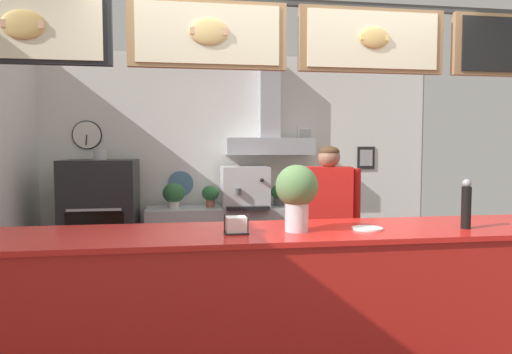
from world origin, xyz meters
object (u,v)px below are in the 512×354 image
(shop_worker, at_px, (328,227))
(pepper_grinder, at_px, (466,204))
(potted_thyme, at_px, (210,194))
(napkin_holder, at_px, (236,226))
(potted_oregano, at_px, (174,194))
(potted_sage, at_px, (279,194))
(pizza_oven, at_px, (101,228))
(basil_vase, at_px, (297,193))
(espresso_machine, at_px, (245,187))
(potted_basil, at_px, (309,192))
(condiment_plate, at_px, (367,228))

(shop_worker, xyz_separation_m, pepper_grinder, (0.40, -1.47, 0.38))
(potted_thyme, relative_size, napkin_holder, 1.73)
(potted_thyme, height_order, napkin_holder, napkin_holder)
(potted_oregano, xyz_separation_m, potted_sage, (1.21, 0.00, -0.02))
(pizza_oven, distance_m, basil_vase, 2.95)
(potted_oregano, xyz_separation_m, napkin_holder, (0.42, -2.66, 0.08))
(espresso_machine, distance_m, potted_basil, 0.78)
(condiment_plate, bearing_deg, potted_basil, 82.22)
(potted_thyme, height_order, pepper_grinder, pepper_grinder)
(potted_sage, relative_size, napkin_holder, 1.72)
(potted_basil, bearing_deg, potted_thyme, -179.18)
(espresso_machine, height_order, potted_basil, espresso_machine)
(shop_worker, bearing_deg, espresso_machine, -49.95)
(pepper_grinder, distance_m, basil_vase, 1.05)
(potted_basil, height_order, potted_thyme, potted_basil)
(espresso_machine, relative_size, potted_thyme, 2.28)
(espresso_machine, xyz_separation_m, potted_oregano, (-0.80, 0.06, -0.07))
(pizza_oven, xyz_separation_m, shop_worker, (2.18, -1.04, 0.13))
(potted_thyme, bearing_deg, pizza_oven, -170.54)
(napkin_holder, distance_m, basil_vase, 0.40)
(potted_thyme, distance_m, condiment_plate, 2.77)
(pizza_oven, height_order, potted_basil, pizza_oven)
(potted_sage, bearing_deg, potted_thyme, -178.72)
(espresso_machine, xyz_separation_m, basil_vase, (-0.03, -2.60, 0.19))
(potted_oregano, height_order, potted_sage, potted_oregano)
(pepper_grinder, height_order, basil_vase, basil_vase)
(potted_oregano, relative_size, condiment_plate, 1.51)
(potted_basil, xyz_separation_m, pepper_grinder, (0.24, -2.72, 0.19))
(pizza_oven, relative_size, napkin_holder, 10.89)
(potted_oregano, relative_size, pepper_grinder, 0.92)
(potted_thyme, xyz_separation_m, basil_vase, (0.36, -2.64, 0.27))
(pepper_grinder, bearing_deg, pizza_oven, 135.76)
(potted_thyme, height_order, basil_vase, basil_vase)
(potted_basil, height_order, pepper_grinder, pepper_grinder)
(basil_vase, bearing_deg, pizza_oven, 122.11)
(espresso_machine, height_order, potted_thyme, espresso_machine)
(potted_oregano, height_order, condiment_plate, potted_oregano)
(shop_worker, relative_size, basil_vase, 4.05)
(potted_basil, distance_m, napkin_holder, 2.91)
(condiment_plate, bearing_deg, basil_vase, 179.25)
(potted_basil, bearing_deg, shop_worker, -97.13)
(shop_worker, xyz_separation_m, potted_sage, (-0.21, 1.25, 0.18))
(pizza_oven, bearing_deg, potted_oregano, 15.66)
(napkin_holder, bearing_deg, shop_worker, 54.56)
(potted_basil, relative_size, condiment_plate, 1.50)
(potted_oregano, relative_size, basil_vase, 0.71)
(potted_thyme, distance_m, potted_sage, 0.80)
(shop_worker, bearing_deg, potted_oregano, -28.65)
(pizza_oven, distance_m, shop_worker, 2.42)
(potted_basil, bearing_deg, napkin_holder, -113.56)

